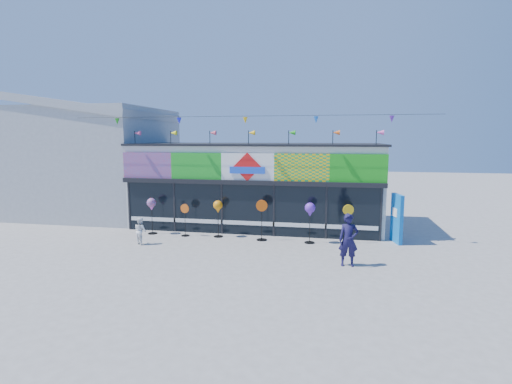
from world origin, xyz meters
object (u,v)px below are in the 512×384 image
(blue_sign, at_px, (397,218))
(spinner_0, at_px, (152,205))
(child, at_px, (140,231))
(spinner_1, at_px, (185,219))
(spinner_5, at_px, (348,223))
(spinner_4, at_px, (310,211))
(adult_man, at_px, (348,240))
(spinner_2, at_px, (218,208))
(spinner_3, at_px, (262,219))

(blue_sign, height_order, spinner_0, blue_sign)
(blue_sign, xyz_separation_m, spinner_0, (-10.76, -0.55, 0.29))
(child, bearing_deg, spinner_1, -98.03)
(spinner_1, bearing_deg, spinner_5, 1.33)
(spinner_5, bearing_deg, spinner_4, -168.78)
(adult_man, bearing_deg, blue_sign, 55.46)
(spinner_1, xyz_separation_m, spinner_5, (7.12, 0.16, 0.10))
(spinner_4, xyz_separation_m, spinner_5, (1.56, 0.31, -0.51))
(spinner_2, xyz_separation_m, adult_man, (5.54, -3.05, -0.40))
(spinner_5, relative_size, adult_man, 0.90)
(spinner_0, bearing_deg, spinner_4, -1.96)
(spinner_4, bearing_deg, adult_man, -61.88)
(spinner_1, distance_m, spinner_2, 1.60)
(spinner_4, relative_size, spinner_5, 1.05)
(spinner_5, distance_m, child, 8.64)
(spinner_1, bearing_deg, adult_man, -22.51)
(spinner_1, relative_size, child, 1.30)
(spinner_2, bearing_deg, spinner_4, -3.94)
(spinner_3, height_order, adult_man, adult_man)
(adult_man, distance_m, child, 8.46)
(spinner_0, bearing_deg, spinner_3, -2.01)
(spinner_3, bearing_deg, spinner_5, 3.88)
(spinner_0, distance_m, spinner_2, 3.14)
(blue_sign, height_order, spinner_5, blue_sign)
(blue_sign, distance_m, spinner_3, 5.67)
(spinner_3, bearing_deg, spinner_1, 178.69)
(spinner_3, xyz_separation_m, spinner_4, (2.05, -0.07, 0.44))
(child, bearing_deg, spinner_4, -137.17)
(spinner_3, xyz_separation_m, adult_man, (3.53, -2.84, -0.02))
(spinner_3, height_order, spinner_4, spinner_3)
(blue_sign, distance_m, spinner_4, 3.67)
(spinner_0, bearing_deg, blue_sign, 2.91)
(spinner_2, height_order, adult_man, adult_man)
(spinner_1, bearing_deg, spinner_4, -1.50)
(spinner_0, height_order, spinner_1, spinner_0)
(spinner_3, distance_m, adult_man, 4.53)
(spinner_4, distance_m, child, 7.09)
(spinner_0, bearing_deg, spinner_5, 0.42)
(spinner_0, relative_size, spinner_5, 1.01)
(spinner_5, height_order, child, spinner_5)
(spinner_2, bearing_deg, spinner_5, 0.31)
(blue_sign, xyz_separation_m, spinner_1, (-9.13, -0.65, -0.26))
(spinner_2, height_order, spinner_5, same)
(spinner_2, distance_m, spinner_5, 5.64)
(spinner_2, bearing_deg, child, -147.57)
(spinner_1, xyz_separation_m, child, (-1.32, -1.66, -0.21))
(spinner_4, relative_size, child, 1.53)
(spinner_2, xyz_separation_m, spinner_3, (2.01, -0.21, -0.38))
(spinner_5, distance_m, adult_man, 3.08)
(child, bearing_deg, adult_man, -158.15)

